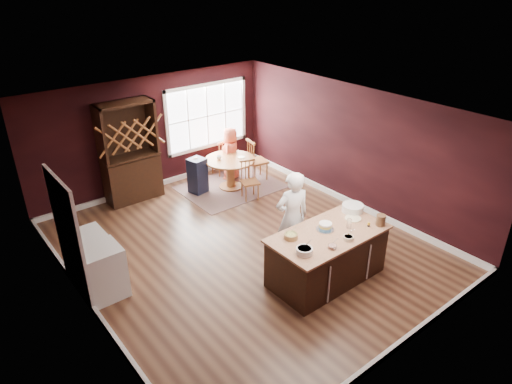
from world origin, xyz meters
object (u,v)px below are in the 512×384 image
hutch (129,152)px  dryer (89,255)px  baker (292,218)px  chair_south (250,180)px  seated_woman (231,154)px  dining_table (230,167)px  high_chair (198,175)px  washer (103,272)px  kitchen_island (327,257)px  chair_north (220,157)px  layer_cake (325,226)px  toddler (195,160)px  chair_east (258,159)px

hutch → dryer: (-1.90, -2.30, -0.72)m
baker → chair_south: baker is taller
seated_woman → dining_table: bearing=18.6°
chair_south → seated_woman: size_ratio=0.69×
chair_south → high_chair: (-0.76, 1.04, -0.02)m
dryer → dining_table: bearing=19.1°
seated_woman → washer: size_ratio=1.49×
kitchen_island → chair_north: size_ratio=2.16×
seated_woman → chair_south: bearing=40.9°
seated_woman → dryer: seated_woman is taller
layer_cake → washer: bearing=149.9°
high_chair → hutch: (-1.33, 0.65, 0.70)m
toddler → hutch: hutch is taller
chair_east → washer: bearing=122.6°
kitchen_island → chair_east: chair_east is taller
chair_east → hutch: 3.13m
kitchen_island → chair_north: 4.93m
washer → kitchen_island: bearing=-31.8°
chair_north → toddler: (-1.03, -0.47, 0.34)m
chair_north → high_chair: chair_north is taller
seated_woman → washer: bearing=-4.1°
hutch → chair_south: bearing=-38.9°
kitchen_island → hutch: 5.11m
dining_table → chair_east: 0.82m
layer_cake → washer: layer_cake is taller
baker → washer: size_ratio=1.97×
layer_cake → toddler: (0.06, 4.22, -0.17)m
toddler → layer_cake: bearing=-90.8°
kitchen_island → chair_east: 4.28m
chair_east → dryer: (-4.82, -1.35, -0.11)m
seated_woman → hutch: hutch is taller
kitchen_island → chair_north: bearing=77.0°
baker → chair_south: size_ratio=1.91×
chair_east → chair_south: (-0.82, -0.74, -0.07)m
hutch → washer: bearing=-122.8°
kitchen_island → high_chair: size_ratio=2.28×
dining_table → baker: 3.34m
dining_table → toddler: toddler is taller
toddler → washer: size_ratio=0.29×
seated_woman → chair_east: bearing=103.3°
baker → hutch: bearing=-58.7°
dryer → chair_south: bearing=8.7°
chair_south → layer_cake: bearing=-86.0°
chair_east → chair_north: 1.02m
layer_cake → seated_woman: size_ratio=0.23×
kitchen_island → layer_cake: bearing=75.7°
layer_cake → dryer: 4.08m
chair_south → toddler: bearing=142.3°
chair_east → toddler: chair_east is taller
dining_table → seated_woman: bearing=52.3°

